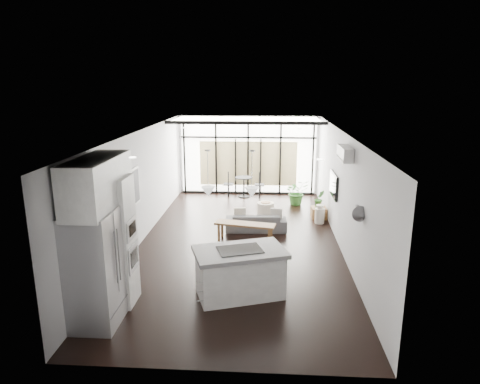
# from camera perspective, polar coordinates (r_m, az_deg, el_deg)

# --- Properties ---
(floor) EXTENTS (5.00, 10.00, 0.00)m
(floor) POSITION_cam_1_polar(r_m,az_deg,el_deg) (10.96, -0.10, -6.73)
(floor) COLOR black
(floor) RESTS_ON ground
(ceiling) EXTENTS (5.00, 10.00, 0.00)m
(ceiling) POSITION_cam_1_polar(r_m,az_deg,el_deg) (10.28, -0.11, 7.96)
(ceiling) COLOR silver
(ceiling) RESTS_ON ground
(wall_left) EXTENTS (0.02, 10.00, 2.80)m
(wall_left) POSITION_cam_1_polar(r_m,az_deg,el_deg) (10.98, -13.24, 0.57)
(wall_left) COLOR silver
(wall_left) RESTS_ON ground
(wall_right) EXTENTS (0.02, 10.00, 2.80)m
(wall_right) POSITION_cam_1_polar(r_m,az_deg,el_deg) (10.67, 13.41, 0.16)
(wall_right) COLOR silver
(wall_right) RESTS_ON ground
(wall_back) EXTENTS (5.00, 0.02, 2.80)m
(wall_back) POSITION_cam_1_polar(r_m,az_deg,el_deg) (15.42, 1.10, 4.94)
(wall_back) COLOR silver
(wall_back) RESTS_ON ground
(wall_front) EXTENTS (5.00, 0.02, 2.80)m
(wall_front) POSITION_cam_1_polar(r_m,az_deg,el_deg) (5.84, -3.34, -11.75)
(wall_front) COLOR silver
(wall_front) RESTS_ON ground
(glazing) EXTENTS (5.00, 0.20, 2.80)m
(glazing) POSITION_cam_1_polar(r_m,az_deg,el_deg) (15.30, 1.08, 4.86)
(glazing) COLOR black
(glazing) RESTS_ON ground
(skylight) EXTENTS (4.70, 1.90, 0.06)m
(skylight) POSITION_cam_1_polar(r_m,az_deg,el_deg) (14.26, 0.95, 9.70)
(skylight) COLOR silver
(skylight) RESTS_ON ceiling
(neighbour_building) EXTENTS (3.50, 0.02, 1.60)m
(neighbour_building) POSITION_cam_1_polar(r_m,az_deg,el_deg) (15.43, 1.09, 3.81)
(neighbour_building) COLOR beige
(neighbour_building) RESTS_ON ground
(island) EXTENTS (1.92, 1.49, 0.92)m
(island) POSITION_cam_1_polar(r_m,az_deg,el_deg) (8.26, -0.02, -10.69)
(island) COLOR white
(island) RESTS_ON floor
(cooktop) EXTENTS (0.95, 0.78, 0.01)m
(cooktop) POSITION_cam_1_polar(r_m,az_deg,el_deg) (8.07, -0.02, -7.69)
(cooktop) COLOR black
(cooktop) RESTS_ON island
(fridge) EXTENTS (0.76, 0.95, 1.97)m
(fridge) POSITION_cam_1_polar(r_m,az_deg,el_deg) (7.56, -18.84, -9.66)
(fridge) COLOR gray
(fridge) RESTS_ON floor
(appliance_column) EXTENTS (0.62, 0.65, 2.39)m
(appliance_column) POSITION_cam_1_polar(r_m,az_deg,el_deg) (8.04, -16.28, -6.36)
(appliance_column) COLOR white
(appliance_column) RESTS_ON floor
(upper_cabinets) EXTENTS (0.62, 1.75, 0.86)m
(upper_cabinets) POSITION_cam_1_polar(r_m,az_deg,el_deg) (7.43, -18.49, 1.10)
(upper_cabinets) COLOR white
(upper_cabinets) RESTS_ON wall_left
(pendant_left) EXTENTS (0.26, 0.26, 0.18)m
(pendant_left) POSITION_cam_1_polar(r_m,az_deg,el_deg) (7.86, -4.26, 0.07)
(pendant_left) COLOR silver
(pendant_left) RESTS_ON ceiling
(pendant_right) EXTENTS (0.26, 0.26, 0.18)m
(pendant_right) POSITION_cam_1_polar(r_m,az_deg,el_deg) (7.80, 1.57, -0.03)
(pendant_right) COLOR silver
(pendant_right) RESTS_ON ceiling
(sofa) EXTENTS (1.68, 0.57, 0.65)m
(sofa) POSITION_cam_1_polar(r_m,az_deg,el_deg) (11.73, 2.16, -3.62)
(sofa) COLOR #4E4D50
(sofa) RESTS_ON floor
(console_bench) EXTENTS (1.58, 0.68, 0.49)m
(console_bench) POSITION_cam_1_polar(r_m,az_deg,el_deg) (10.93, 0.66, -5.41)
(console_bench) COLOR brown
(console_bench) RESTS_ON floor
(pouf) EXTENTS (0.62, 0.62, 0.41)m
(pouf) POSITION_cam_1_polar(r_m,az_deg,el_deg) (13.04, 3.42, -2.30)
(pouf) COLOR beige
(pouf) RESTS_ON floor
(crate) EXTENTS (0.46, 0.46, 0.33)m
(crate) POSITION_cam_1_polar(r_m,az_deg,el_deg) (13.01, 10.45, -2.73)
(crate) COLOR brown
(crate) RESTS_ON floor
(plant_tall) EXTENTS (0.98, 1.04, 0.66)m
(plant_tall) POSITION_cam_1_polar(r_m,az_deg,el_deg) (14.28, 7.57, -0.39)
(plant_tall) COLOR #326C29
(plant_tall) RESTS_ON floor
(plant_crate) EXTENTS (0.43, 0.60, 0.24)m
(plant_crate) POSITION_cam_1_polar(r_m,az_deg,el_deg) (12.93, 10.51, -1.53)
(plant_crate) COLOR #326C29
(plant_crate) RESTS_ON crate
(milk_can) EXTENTS (0.30, 0.30, 0.55)m
(milk_can) POSITION_cam_1_polar(r_m,az_deg,el_deg) (12.53, 10.58, -2.90)
(milk_can) COLOR beige
(milk_can) RESTS_ON floor
(bistro_set) EXTENTS (1.66, 0.71, 0.79)m
(bistro_set) POSITION_cam_1_polar(r_m,az_deg,el_deg) (15.07, 0.52, 0.80)
(bistro_set) COLOR black
(bistro_set) RESTS_ON floor
(tv) EXTENTS (0.05, 1.10, 0.65)m
(tv) POSITION_cam_1_polar(r_m,az_deg,el_deg) (11.65, 12.39, 0.91)
(tv) COLOR black
(tv) RESTS_ON wall_right
(ac_unit) EXTENTS (0.22, 0.90, 0.30)m
(ac_unit) POSITION_cam_1_polar(r_m,az_deg,el_deg) (9.67, 13.85, 5.02)
(ac_unit) COLOR silver
(ac_unit) RESTS_ON wall_right
(framed_art) EXTENTS (0.04, 0.70, 0.90)m
(framed_art) POSITION_cam_1_polar(r_m,az_deg,el_deg) (10.47, -13.90, 0.70)
(framed_art) COLOR black
(framed_art) RESTS_ON wall_left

